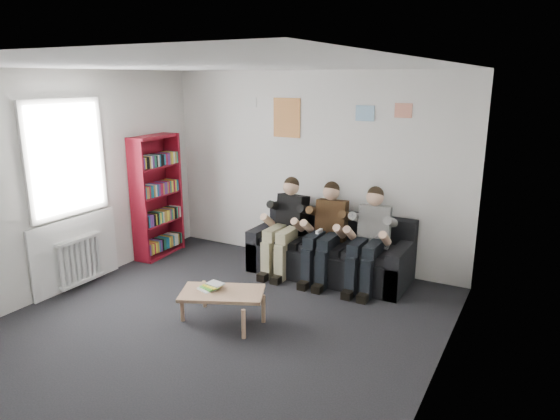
% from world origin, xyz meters
% --- Properties ---
extents(room_shell, '(5.00, 5.00, 5.00)m').
position_xyz_m(room_shell, '(0.00, 0.00, 1.35)').
color(room_shell, black).
rests_on(room_shell, ground).
extents(sofa, '(2.12, 0.87, 0.82)m').
position_xyz_m(sofa, '(0.48, 2.10, 0.29)').
color(sofa, black).
rests_on(sofa, ground).
extents(bookshelf, '(0.27, 0.81, 1.80)m').
position_xyz_m(bookshelf, '(-2.09, 1.60, 0.90)').
color(bookshelf, maroon).
rests_on(bookshelf, ground).
extents(coffee_table, '(0.89, 0.49, 0.36)m').
position_xyz_m(coffee_table, '(-0.00, 0.27, 0.31)').
color(coffee_table, tan).
rests_on(coffee_table, ground).
extents(game_cases, '(0.24, 0.22, 0.06)m').
position_xyz_m(game_cases, '(-0.15, 0.27, 0.38)').
color(game_cases, silver).
rests_on(game_cases, coffee_table).
extents(person_left, '(0.40, 0.85, 1.30)m').
position_xyz_m(person_left, '(-0.11, 1.90, 0.65)').
color(person_left, black).
rests_on(person_left, sofa).
extents(person_middle, '(0.40, 0.85, 1.29)m').
position_xyz_m(person_middle, '(0.48, 1.90, 0.64)').
color(person_middle, '#4C3119').
rests_on(person_middle, sofa).
extents(person_right, '(0.39, 0.84, 1.29)m').
position_xyz_m(person_right, '(1.08, 1.90, 0.64)').
color(person_right, silver).
rests_on(person_right, sofa).
extents(radiator, '(0.10, 0.64, 0.60)m').
position_xyz_m(radiator, '(-2.15, 0.20, 0.35)').
color(radiator, white).
rests_on(radiator, ground).
extents(window, '(0.05, 1.30, 2.36)m').
position_xyz_m(window, '(-2.22, 0.20, 1.03)').
color(window, white).
rests_on(window, room_shell).
extents(poster_large, '(0.42, 0.01, 0.55)m').
position_xyz_m(poster_large, '(-0.40, 2.49, 2.05)').
color(poster_large, gold).
rests_on(poster_large, room_shell).
extents(poster_blue, '(0.25, 0.01, 0.20)m').
position_xyz_m(poster_blue, '(0.75, 2.49, 2.15)').
color(poster_blue, '#46AAF0').
rests_on(poster_blue, room_shell).
extents(poster_pink, '(0.22, 0.01, 0.18)m').
position_xyz_m(poster_pink, '(1.25, 2.49, 2.20)').
color(poster_pink, '#D1418C').
rests_on(poster_pink, room_shell).
extents(poster_sign, '(0.20, 0.01, 0.14)m').
position_xyz_m(poster_sign, '(-1.00, 2.49, 2.25)').
color(poster_sign, white).
rests_on(poster_sign, room_shell).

